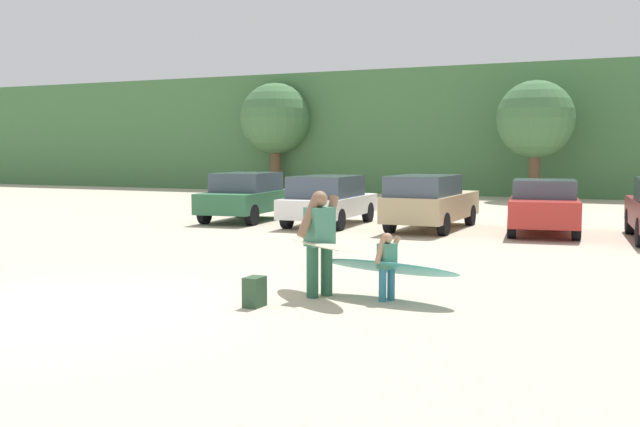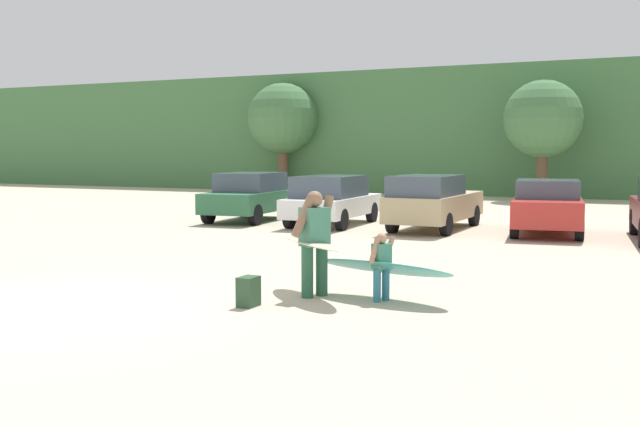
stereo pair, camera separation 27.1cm
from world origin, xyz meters
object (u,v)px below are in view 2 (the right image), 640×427
object	(u,v)px
backpack_dropped	(248,292)
person_adult	(315,237)
parked_car_white	(332,199)
surfboard_teal	(384,268)
parked_car_red	(547,206)
person_child	(382,263)
parked_car_forest_green	(250,196)
surfboard_cream	(315,244)
parked_car_tan	(433,201)

from	to	relation	value
backpack_dropped	person_adult	bearing A→B (deg)	63.51
parked_car_white	surfboard_teal	distance (m)	11.51
surfboard_teal	person_adult	bearing A→B (deg)	21.03
parked_car_white	parked_car_red	xyz separation A→B (m)	(6.40, 0.37, -0.02)
person_adult	backpack_dropped	xyz separation A→B (m)	(-0.55, -1.11, -0.73)
parked_car_white	person_child	xyz separation A→B (m)	(5.54, -10.19, -0.22)
parked_car_red	backpack_dropped	bearing A→B (deg)	159.77
parked_car_red	person_adult	xyz separation A→B (m)	(-1.95, -10.68, 0.16)
person_adult	surfboard_teal	size ratio (longest dim) A/B	0.69
person_adult	person_child	size ratio (longest dim) A/B	1.59
parked_car_forest_green	surfboard_cream	bearing A→B (deg)	-150.14
parked_car_forest_green	parked_car_red	distance (m)	9.46
person_adult	surfboard_teal	world-z (taller)	person_adult
parked_car_tan	parked_car_white	bearing A→B (deg)	91.13
parked_car_tan	surfboard_teal	xyz separation A→B (m)	(2.31, -10.14, -0.34)
parked_car_white	parked_car_tan	xyz separation A→B (m)	(3.23, 0.05, 0.03)
parked_car_red	person_adult	world-z (taller)	person_adult
surfboard_teal	backpack_dropped	size ratio (longest dim) A/B	5.41
person_child	parked_car_red	bearing A→B (deg)	-68.28
parked_car_forest_green	person_adult	world-z (taller)	person_adult
parked_car_white	surfboard_cream	size ratio (longest dim) A/B	2.21
person_adult	person_child	world-z (taller)	person_adult
parked_car_white	surfboard_teal	size ratio (longest dim) A/B	1.81
backpack_dropped	parked_car_forest_green	bearing A→B (deg)	120.94
surfboard_teal	backpack_dropped	xyz separation A→B (m)	(-1.64, -1.33, -0.28)
person_adult	person_child	distance (m)	1.15
parked_car_red	surfboard_cream	distance (m)	10.82
parked_car_forest_green	surfboard_cream	distance (m)	12.89
parked_car_forest_green	surfboard_teal	distance (m)	13.41
parked_car_forest_green	surfboard_cream	size ratio (longest dim) A/B	2.05
parked_car_white	backpack_dropped	world-z (taller)	parked_car_white
parked_car_red	person_adult	size ratio (longest dim) A/B	2.47
parked_car_forest_green	parked_car_red	size ratio (longest dim) A/B	0.98
person_adult	backpack_dropped	distance (m)	1.44
parked_car_forest_green	person_adult	size ratio (longest dim) A/B	2.43
parked_car_forest_green	surfboard_teal	size ratio (longest dim) A/B	1.68
parked_car_white	backpack_dropped	size ratio (longest dim) A/B	9.78
person_child	parked_car_tan	bearing A→B (deg)	-50.89
parked_car_forest_green	backpack_dropped	size ratio (longest dim) A/B	9.08
parked_car_tan	person_child	xyz separation A→B (m)	(2.32, -10.25, -0.25)
backpack_dropped	person_child	bearing A→B (deg)	36.66
person_adult	person_child	xyz separation A→B (m)	(1.09, 0.11, -0.35)
parked_car_forest_green	person_child	bearing A→B (deg)	-146.17
person_adult	surfboard_teal	bearing A→B (deg)	-142.24
parked_car_red	surfboard_cream	size ratio (longest dim) A/B	2.09
person_child	parked_car_white	bearing A→B (deg)	-35.10
parked_car_red	person_child	distance (m)	10.60
parked_car_white	person_child	world-z (taller)	parked_car_white
parked_car_tan	person_child	world-z (taller)	parked_car_tan
parked_car_tan	surfboard_cream	bearing A→B (deg)	-173.02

